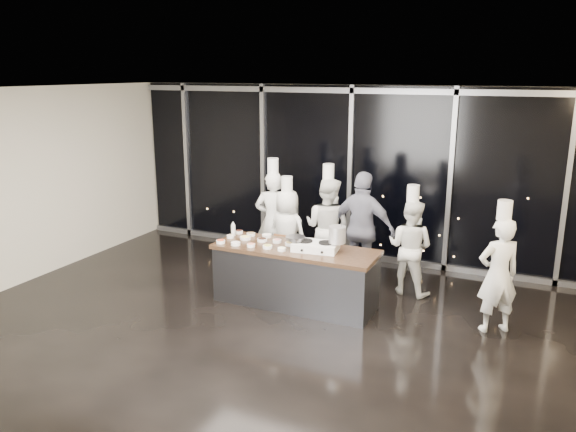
{
  "coord_description": "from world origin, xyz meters",
  "views": [
    {
      "loc": [
        3.2,
        -6.35,
        3.45
      ],
      "look_at": [
        -0.26,
        1.2,
        1.29
      ],
      "focal_mm": 35.0,
      "sensor_mm": 36.0,
      "label": 1
    }
  ],
  "objects_px": {
    "demo_counter": "(295,276)",
    "frying_pan": "(295,238)",
    "guest": "(363,229)",
    "stove": "(316,246)",
    "chef_far_left": "(273,220)",
    "chef_right": "(410,246)",
    "stock_pot": "(337,235)",
    "chef_side": "(498,274)",
    "chef_left": "(287,232)",
    "chef_center": "(327,227)"
  },
  "relations": [
    {
      "from": "chef_side",
      "to": "stove",
      "type": "bearing_deg",
      "value": -26.36
    },
    {
      "from": "chef_left",
      "to": "chef_center",
      "type": "distance_m",
      "value": 0.7
    },
    {
      "from": "stove",
      "to": "chef_right",
      "type": "bearing_deg",
      "value": 38.57
    },
    {
      "from": "chef_left",
      "to": "stock_pot",
      "type": "bearing_deg",
      "value": 148.14
    },
    {
      "from": "chef_left",
      "to": "chef_side",
      "type": "xyz_separation_m",
      "value": [
        3.48,
        -0.81,
        0.05
      ]
    },
    {
      "from": "frying_pan",
      "to": "chef_left",
      "type": "distance_m",
      "value": 1.37
    },
    {
      "from": "stove",
      "to": "guest",
      "type": "relative_size",
      "value": 0.37
    },
    {
      "from": "guest",
      "to": "stock_pot",
      "type": "bearing_deg",
      "value": 96.94
    },
    {
      "from": "chef_left",
      "to": "chef_side",
      "type": "bearing_deg",
      "value": 174.65
    },
    {
      "from": "stove",
      "to": "chef_side",
      "type": "bearing_deg",
      "value": -0.05
    },
    {
      "from": "stock_pot",
      "to": "chef_far_left",
      "type": "xyz_separation_m",
      "value": [
        -1.62,
        1.22,
        -0.26
      ]
    },
    {
      "from": "demo_counter",
      "to": "chef_far_left",
      "type": "bearing_deg",
      "value": 127.65
    },
    {
      "from": "demo_counter",
      "to": "chef_center",
      "type": "height_order",
      "value": "chef_center"
    },
    {
      "from": "guest",
      "to": "chef_center",
      "type": "bearing_deg",
      "value": -2.34
    },
    {
      "from": "guest",
      "to": "chef_far_left",
      "type": "bearing_deg",
      "value": 6.61
    },
    {
      "from": "frying_pan",
      "to": "guest",
      "type": "distance_m",
      "value": 1.45
    },
    {
      "from": "stock_pot",
      "to": "chef_far_left",
      "type": "relative_size",
      "value": 0.12
    },
    {
      "from": "frying_pan",
      "to": "stock_pot",
      "type": "xyz_separation_m",
      "value": [
        0.62,
        0.11,
        0.1
      ]
    },
    {
      "from": "demo_counter",
      "to": "chef_left",
      "type": "distance_m",
      "value": 1.33
    },
    {
      "from": "guest",
      "to": "demo_counter",
      "type": "bearing_deg",
      "value": 70.29
    },
    {
      "from": "demo_counter",
      "to": "stock_pot",
      "type": "distance_m",
      "value": 0.95
    },
    {
      "from": "demo_counter",
      "to": "stove",
      "type": "relative_size",
      "value": 3.57
    },
    {
      "from": "frying_pan",
      "to": "demo_counter",
      "type": "bearing_deg",
      "value": 96.04
    },
    {
      "from": "stove",
      "to": "chef_center",
      "type": "xyz_separation_m",
      "value": [
        -0.33,
        1.36,
        -0.09
      ]
    },
    {
      "from": "stove",
      "to": "chef_side",
      "type": "distance_m",
      "value": 2.53
    },
    {
      "from": "stove",
      "to": "chef_far_left",
      "type": "relative_size",
      "value": 0.35
    },
    {
      "from": "frying_pan",
      "to": "chef_side",
      "type": "bearing_deg",
      "value": 0.13
    },
    {
      "from": "guest",
      "to": "frying_pan",
      "type": "bearing_deg",
      "value": 71.46
    },
    {
      "from": "guest",
      "to": "chef_side",
      "type": "xyz_separation_m",
      "value": [
        2.17,
        -0.93,
        -0.12
      ]
    },
    {
      "from": "stock_pot",
      "to": "guest",
      "type": "xyz_separation_m",
      "value": [
        0.02,
        1.18,
        -0.22
      ]
    },
    {
      "from": "stock_pot",
      "to": "chef_right",
      "type": "distance_m",
      "value": 1.43
    },
    {
      "from": "chef_far_left",
      "to": "chef_side",
      "type": "height_order",
      "value": "chef_far_left"
    },
    {
      "from": "stock_pot",
      "to": "frying_pan",
      "type": "bearing_deg",
      "value": -170.38
    },
    {
      "from": "stove",
      "to": "frying_pan",
      "type": "height_order",
      "value": "frying_pan"
    },
    {
      "from": "chef_far_left",
      "to": "chef_right",
      "type": "relative_size",
      "value": 1.14
    },
    {
      "from": "demo_counter",
      "to": "stock_pot",
      "type": "bearing_deg",
      "value": 5.56
    },
    {
      "from": "demo_counter",
      "to": "chef_side",
      "type": "xyz_separation_m",
      "value": [
        2.82,
        0.32,
        0.37
      ]
    },
    {
      "from": "stove",
      "to": "chef_right",
      "type": "xyz_separation_m",
      "value": [
        1.13,
        1.16,
        -0.19
      ]
    },
    {
      "from": "demo_counter",
      "to": "stock_pot",
      "type": "xyz_separation_m",
      "value": [
        0.63,
        0.06,
        0.71
      ]
    },
    {
      "from": "stove",
      "to": "frying_pan",
      "type": "bearing_deg",
      "value": -178.44
    },
    {
      "from": "demo_counter",
      "to": "frying_pan",
      "type": "relative_size",
      "value": 4.87
    },
    {
      "from": "stock_pot",
      "to": "guest",
      "type": "relative_size",
      "value": 0.13
    },
    {
      "from": "stove",
      "to": "guest",
      "type": "bearing_deg",
      "value": 67.95
    },
    {
      "from": "chef_far_left",
      "to": "guest",
      "type": "bearing_deg",
      "value": 160.98
    },
    {
      "from": "chef_far_left",
      "to": "chef_left",
      "type": "height_order",
      "value": "chef_far_left"
    },
    {
      "from": "stock_pot",
      "to": "guest",
      "type": "distance_m",
      "value": 1.2
    },
    {
      "from": "frying_pan",
      "to": "chef_left",
      "type": "xyz_separation_m",
      "value": [
        -0.66,
        1.17,
        -0.3
      ]
    },
    {
      "from": "demo_counter",
      "to": "guest",
      "type": "height_order",
      "value": "guest"
    },
    {
      "from": "stove",
      "to": "guest",
      "type": "height_order",
      "value": "guest"
    },
    {
      "from": "frying_pan",
      "to": "chef_right",
      "type": "relative_size",
      "value": 0.29
    }
  ]
}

